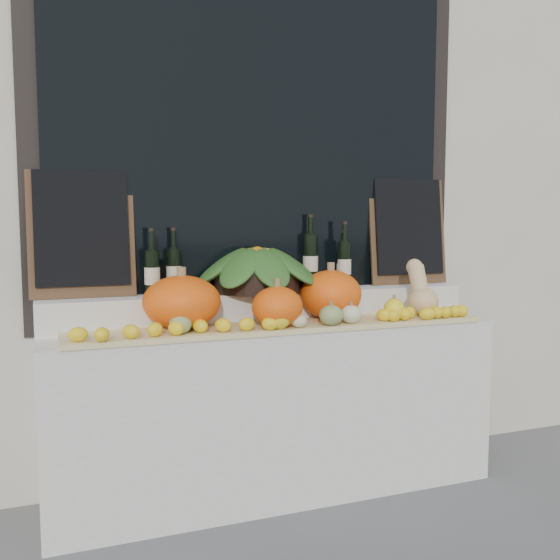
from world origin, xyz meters
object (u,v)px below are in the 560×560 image
at_px(produce_bowl, 257,269).
at_px(wine_bottle_tall, 310,261).
at_px(butternut_squash, 421,293).
at_px(pumpkin_right, 331,294).
at_px(pumpkin_left, 182,302).

relative_size(produce_bowl, wine_bottle_tall, 1.73).
distance_m(butternut_squash, wine_bottle_tall, 0.62).
relative_size(pumpkin_right, produce_bowl, 0.46).
distance_m(produce_bowl, wine_bottle_tall, 0.34).
height_order(pumpkin_left, produce_bowl, produce_bowl).
bearing_deg(pumpkin_right, wine_bottle_tall, 92.80).
relative_size(pumpkin_right, butternut_squash, 1.07).
distance_m(pumpkin_left, produce_bowl, 0.50).
bearing_deg(pumpkin_right, butternut_squash, -6.79).
bearing_deg(pumpkin_left, pumpkin_right, 0.83).
relative_size(pumpkin_right, wine_bottle_tall, 0.79).
bearing_deg(butternut_squash, pumpkin_right, 173.21).
height_order(pumpkin_left, wine_bottle_tall, wine_bottle_tall).
bearing_deg(pumpkin_left, produce_bowl, 23.56).
relative_size(pumpkin_left, pumpkin_right, 1.15).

